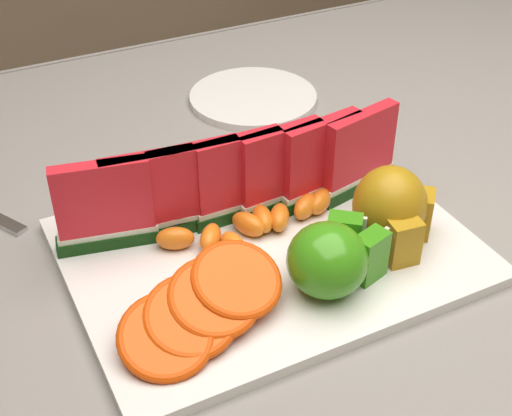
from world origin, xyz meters
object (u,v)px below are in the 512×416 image
Objects in this scene: apple_cluster at (333,258)px; side_plate at (253,97)px; pear_cluster at (392,208)px; platter at (269,250)px.

side_plate is at bearing 73.91° from apple_cluster.
side_plate is at bearing 86.56° from pear_cluster.
apple_cluster is at bearing -159.78° from pear_cluster.
platter is 0.34m from side_plate.
platter is 3.63× the size of apple_cluster.
platter is at bearing 108.18° from apple_cluster.
platter is at bearing 159.03° from pear_cluster.
side_plate is (0.14, 0.31, -0.00)m from platter.
pear_cluster is at bearing -93.44° from side_plate.
platter reaches higher than side_plate.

